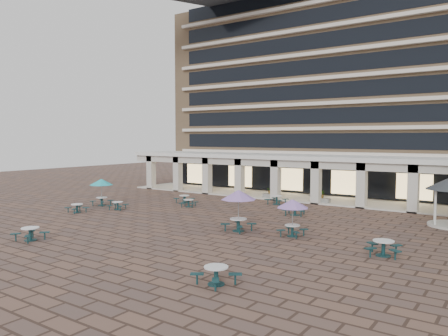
{
  "coord_description": "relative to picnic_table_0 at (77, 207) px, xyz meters",
  "views": [
    {
      "loc": [
        18.09,
        -25.48,
        6.15
      ],
      "look_at": [
        -1.76,
        3.0,
        3.72
      ],
      "focal_mm": 35.0,
      "sensor_mm": 36.0,
      "label": 1
    }
  ],
  "objects": [
    {
      "name": "picnic_table_0",
      "position": [
        0.0,
        0.0,
        0.0
      ],
      "size": [
        1.75,
        1.75,
        0.71
      ],
      "rotation": [
        0.0,
        0.0,
        -0.15
      ],
      "color": "#123236",
      "rests_on": "ground"
    },
    {
      "name": "planter_left",
      "position": [
        9.12,
        16.19,
        0.04
      ],
      "size": [
        1.5,
        0.6,
        1.2
      ],
      "color": "gray",
      "rests_on": "ground"
    },
    {
      "name": "picnic_table_8",
      "position": [
        3.78,
        9.14,
        0.01
      ],
      "size": [
        1.81,
        1.81,
        0.72
      ],
      "rotation": [
        0.0,
        0.0,
        -0.17
      ],
      "color": "#123236",
      "rests_on": "ground"
    },
    {
      "name": "picnic_table_1",
      "position": [
        5.95,
        -7.71,
        0.04
      ],
      "size": [
        1.83,
        1.83,
        0.78
      ],
      "rotation": [
        0.0,
        0.0,
        0.07
      ],
      "color": "#123236",
      "rests_on": "ground"
    },
    {
      "name": "apartment_building",
      "position": [
        12.09,
        28.76,
        12.18
      ],
      "size": [
        40.0,
        15.5,
        25.2
      ],
      "color": "tan",
      "rests_on": "ground"
    },
    {
      "name": "picnic_table_11",
      "position": [
        18.34,
        2.25,
        1.54
      ],
      "size": [
        2.01,
        2.01,
        2.32
      ],
      "rotation": [
        0.0,
        0.0,
        -0.01
      ],
      "color": "#123236",
      "rests_on": "ground"
    },
    {
      "name": "picnic_table_6",
      "position": [
        14.76,
        1.59,
        1.88
      ],
      "size": [
        2.35,
        2.35,
        2.71
      ],
      "rotation": [
        0.0,
        0.0,
        -0.11
      ],
      "color": "#123236",
      "rests_on": "ground"
    },
    {
      "name": "picnic_table_2",
      "position": [
        19.69,
        -7.71,
        0.04
      ],
      "size": [
        1.96,
        1.96,
        0.77
      ],
      "rotation": [
        0.0,
        0.0,
        -0.19
      ],
      "color": "#123236",
      "rests_on": "ground"
    },
    {
      "name": "picnic_table_12",
      "position": [
        11.37,
        13.29,
        0.06
      ],
      "size": [
        1.82,
        1.82,
        0.81
      ],
      "rotation": [
        0.0,
        0.0,
        -0.0
      ],
      "color": "#123236",
      "rests_on": "ground"
    },
    {
      "name": "picnic_table_5",
      "position": [
        1.61,
        2.9,
        -0.02
      ],
      "size": [
        1.83,
        1.83,
        0.68
      ],
      "rotation": [
        0.0,
        0.0,
        0.35
      ],
      "color": "#123236",
      "rests_on": "ground"
    },
    {
      "name": "picnic_table_3",
      "position": [
        24.22,
        0.87,
        0.06
      ],
      "size": [
        2.07,
        2.07,
        0.82
      ],
      "rotation": [
        0.0,
        0.0,
        0.2
      ],
      "color": "#123236",
      "rests_on": "ground"
    },
    {
      "name": "retail_arcade",
      "position": [
        12.09,
        18.09,
        2.58
      ],
      "size": [
        42.0,
        6.6,
        4.4
      ],
      "color": "white",
      "rests_on": "ground"
    },
    {
      "name": "picnic_table_9",
      "position": [
        5.66,
        7.49,
        -0.02
      ],
      "size": [
        1.82,
        1.82,
        0.67
      ],
      "rotation": [
        0.0,
        0.0,
        0.39
      ],
      "color": "#123236",
      "rests_on": "ground"
    },
    {
      "name": "picnic_table_13",
      "position": [
        15.22,
        9.1,
        0.07
      ],
      "size": [
        2.14,
        2.14,
        0.83
      ],
      "rotation": [
        0.0,
        0.0,
        0.24
      ],
      "color": "#123236",
      "rests_on": "ground"
    },
    {
      "name": "ground",
      "position": [
        12.09,
        3.29,
        -0.42
      ],
      "size": [
        120.0,
        120.0,
        0.0
      ],
      "primitive_type": "plane",
      "color": "brown",
      "rests_on": "ground"
    },
    {
      "name": "picnic_table_4",
      "position": [
        -1.33,
        3.62,
        1.63
      ],
      "size": [
        2.09,
        2.09,
        2.41
      ],
      "rotation": [
        0.0,
        0.0,
        0.15
      ],
      "color": "#123236",
      "rests_on": "ground"
    },
    {
      "name": "planter_right",
      "position": [
        14.59,
        16.19,
        0.09
      ],
      "size": [
        1.5,
        0.6,
        1.26
      ],
      "color": "gray",
      "rests_on": "ground"
    }
  ]
}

